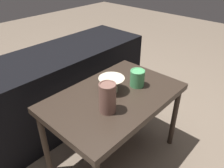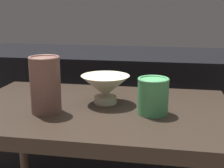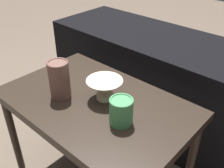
# 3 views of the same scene
# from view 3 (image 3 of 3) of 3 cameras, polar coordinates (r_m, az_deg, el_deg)

# --- Properties ---
(table) EXTENTS (0.83, 0.53, 0.52)m
(table) POSITION_cam_3_polar(r_m,az_deg,el_deg) (1.16, -3.56, -5.74)
(table) COLOR #2D231C
(table) RESTS_ON ground_plane
(couch_backdrop) EXTENTS (1.55, 0.50, 0.61)m
(couch_backdrop) POSITION_cam_3_polar(r_m,az_deg,el_deg) (1.66, 11.95, -0.51)
(couch_backdrop) COLOR black
(couch_backdrop) RESTS_ON ground_plane
(bowl) EXTENTS (0.16, 0.16, 0.09)m
(bowl) POSITION_cam_3_polar(r_m,az_deg,el_deg) (1.11, -1.61, -0.80)
(bowl) COLOR beige
(bowl) RESTS_ON table
(vase_textured_left) EXTENTS (0.09, 0.09, 0.17)m
(vase_textured_left) POSITION_cam_3_polar(r_m,az_deg,el_deg) (1.13, -11.41, 1.07)
(vase_textured_left) COLOR brown
(vase_textured_left) RESTS_ON table
(vase_colorful_right) EXTENTS (0.09, 0.09, 0.11)m
(vase_colorful_right) POSITION_cam_3_polar(r_m,az_deg,el_deg) (0.98, 2.01, -5.84)
(vase_colorful_right) COLOR #47995B
(vase_colorful_right) RESTS_ON table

